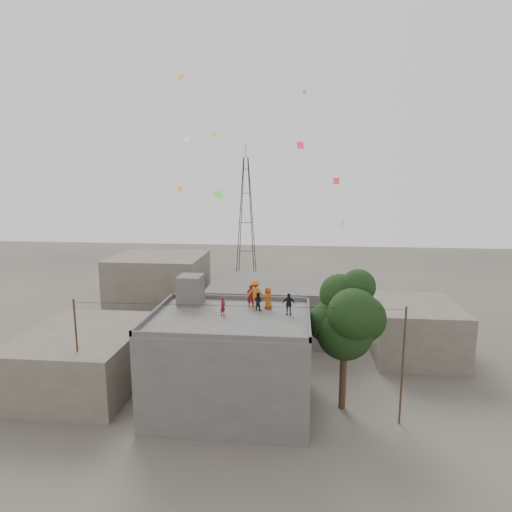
{
  "coord_description": "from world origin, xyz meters",
  "views": [
    {
      "loc": [
        4.25,
        -25.58,
        14.62
      ],
      "look_at": [
        1.51,
        1.24,
        9.8
      ],
      "focal_mm": 30.0,
      "sensor_mm": 36.0,
      "label": 1
    }
  ],
  "objects_px": {
    "person_dark_adult": "(289,304)",
    "transmission_tower": "(246,216)",
    "tree": "(348,317)",
    "stair_head_box": "(191,290)",
    "person_red_adult": "(251,296)"
  },
  "relations": [
    {
      "from": "person_dark_adult",
      "to": "transmission_tower",
      "type": "bearing_deg",
      "value": 96.73
    },
    {
      "from": "tree",
      "to": "person_dark_adult",
      "type": "bearing_deg",
      "value": 177.34
    },
    {
      "from": "stair_head_box",
      "to": "person_dark_adult",
      "type": "bearing_deg",
      "value": -14.99
    },
    {
      "from": "transmission_tower",
      "to": "person_dark_adult",
      "type": "xyz_separation_m",
      "value": [
        7.64,
        -39.23,
        -2.26
      ]
    },
    {
      "from": "person_red_adult",
      "to": "stair_head_box",
      "type": "bearing_deg",
      "value": -1.47
    },
    {
      "from": "person_red_adult",
      "to": "person_dark_adult",
      "type": "relative_size",
      "value": 1.06
    },
    {
      "from": "person_red_adult",
      "to": "transmission_tower",
      "type": "bearing_deg",
      "value": -79.79
    },
    {
      "from": "tree",
      "to": "transmission_tower",
      "type": "distance_m",
      "value": 41.12
    },
    {
      "from": "tree",
      "to": "transmission_tower",
      "type": "xyz_separation_m",
      "value": [
        -11.37,
        39.4,
        2.97
      ]
    },
    {
      "from": "person_dark_adult",
      "to": "person_red_adult",
      "type": "bearing_deg",
      "value": 145.22
    },
    {
      "from": "transmission_tower",
      "to": "person_red_adult",
      "type": "bearing_deg",
      "value": -82.38
    },
    {
      "from": "transmission_tower",
      "to": "tree",
      "type": "bearing_deg",
      "value": -73.91
    },
    {
      "from": "person_red_adult",
      "to": "person_dark_adult",
      "type": "bearing_deg",
      "value": 152.1
    },
    {
      "from": "tree",
      "to": "person_dark_adult",
      "type": "relative_size",
      "value": 6.38
    },
    {
      "from": "transmission_tower",
      "to": "person_dark_adult",
      "type": "relative_size",
      "value": 14.02
    }
  ]
}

